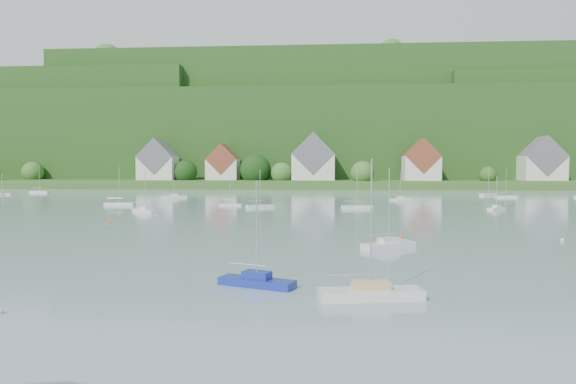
{
  "coord_description": "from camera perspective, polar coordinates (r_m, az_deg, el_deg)",
  "views": [
    {
      "loc": [
        9.5,
        -8.74,
        8.14
      ],
      "look_at": [
        3.47,
        75.0,
        4.0
      ],
      "focal_mm": 32.25,
      "sensor_mm": 36.0,
      "label": 1
    }
  ],
  "objects": [
    {
      "name": "mooring_buoy_3",
      "position": [
        78.86,
        -19.14,
        -3.26
      ],
      "size": [
        0.44,
        0.44,
        0.44
      ],
      "primitive_type": "sphere",
      "color": "#EF4F1B",
      "rests_on": "ground"
    },
    {
      "name": "far_sailboat_cluster",
      "position": [
        125.29,
        2.05,
        -0.73
      ],
      "size": [
        187.3,
        67.82,
        8.71
      ],
      "color": "silver",
      "rests_on": "ground"
    },
    {
      "name": "village_building_1",
      "position": [
        201.65,
        -7.19,
        2.97
      ],
      "size": [
        12.0,
        9.36,
        14.0
      ],
      "color": "silver",
      "rests_on": "far_shore_strip"
    },
    {
      "name": "village_building_3",
      "position": [
        197.96,
        14.47,
        3.11
      ],
      "size": [
        13.0,
        10.4,
        15.5
      ],
      "color": "silver",
      "rests_on": "far_shore_strip"
    },
    {
      "name": "village_building_2",
      "position": [
        196.8,
        2.81,
        3.44
      ],
      "size": [
        16.0,
        11.44,
        18.0
      ],
      "color": "silver",
      "rests_on": "far_shore_strip"
    },
    {
      "name": "far_shore_strip",
      "position": [
        209.06,
        1.51,
        1.0
      ],
      "size": [
        600.0,
        60.0,
        3.0
      ],
      "primitive_type": "cube",
      "color": "#2C531F",
      "rests_on": "ground"
    },
    {
      "name": "village_building_4",
      "position": [
        214.43,
        26.21,
        2.92
      ],
      "size": [
        15.0,
        10.4,
        16.5
      ],
      "color": "silver",
      "rests_on": "far_shore_strip"
    },
    {
      "name": "mooring_buoy_4",
      "position": [
        64.14,
        27.99,
        -4.8
      ],
      "size": [
        0.4,
        0.4,
        0.4
      ],
      "primitive_type": "sphere",
      "color": "silver",
      "rests_on": "ground"
    },
    {
      "name": "forested_ridge",
      "position": [
        277.85,
        2.25,
        5.86
      ],
      "size": [
        620.0,
        181.22,
        69.89
      ],
      "color": "#1C4215",
      "rests_on": "ground"
    },
    {
      "name": "near_sailboat_2",
      "position": [
        32.65,
        9.09,
        -10.83
      ],
      "size": [
        6.6,
        2.85,
        8.62
      ],
      "rotation": [
        0.0,
        0.0,
        0.17
      ],
      "color": "silver",
      "rests_on": "ground"
    },
    {
      "name": "village_building_0",
      "position": [
        206.1,
        -14.14,
        3.12
      ],
      "size": [
        14.0,
        10.4,
        16.0
      ],
      "color": "silver",
      "rests_on": "far_shore_strip"
    },
    {
      "name": "near_sailboat_1",
      "position": [
        35.66,
        -3.47,
        -9.7
      ],
      "size": [
        5.52,
        3.29,
        7.21
      ],
      "rotation": [
        0.0,
        0.0,
        -0.36
      ],
      "color": "navy",
      "rests_on": "ground"
    },
    {
      "name": "near_sailboat_3",
      "position": [
        52.7,
        11.02,
        -5.64
      ],
      "size": [
        5.79,
        4.67,
        7.94
      ],
      "rotation": [
        0.0,
        0.0,
        0.6
      ],
      "color": "silver",
      "rests_on": "ground"
    },
    {
      "name": "mooring_buoy_2",
      "position": [
        60.85,
        12.39,
        -4.93
      ],
      "size": [
        0.43,
        0.43,
        0.43
      ],
      "primitive_type": "sphere",
      "color": "#EF4F1B",
      "rests_on": "ground"
    }
  ]
}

